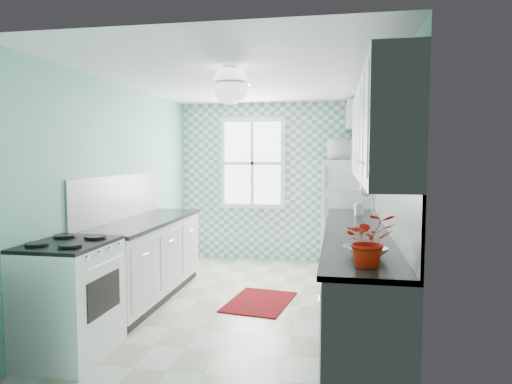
% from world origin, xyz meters
% --- Properties ---
extents(floor, '(3.00, 4.40, 0.02)m').
position_xyz_m(floor, '(0.00, 0.00, -0.01)').
color(floor, silver).
rests_on(floor, ground).
extents(ceiling, '(3.00, 4.40, 0.02)m').
position_xyz_m(ceiling, '(0.00, 0.00, 2.51)').
color(ceiling, white).
rests_on(ceiling, wall_back).
extents(wall_back, '(3.00, 0.02, 2.50)m').
position_xyz_m(wall_back, '(0.00, 2.21, 1.25)').
color(wall_back, '#6EB2A4').
rests_on(wall_back, floor).
extents(wall_front, '(3.00, 0.02, 2.50)m').
position_xyz_m(wall_front, '(0.00, -2.21, 1.25)').
color(wall_front, '#6EB2A4').
rests_on(wall_front, floor).
extents(wall_left, '(0.02, 4.40, 2.50)m').
position_xyz_m(wall_left, '(-1.51, 0.00, 1.25)').
color(wall_left, '#6EB2A4').
rests_on(wall_left, floor).
extents(wall_right, '(0.02, 4.40, 2.50)m').
position_xyz_m(wall_right, '(1.51, 0.00, 1.25)').
color(wall_right, '#6EB2A4').
rests_on(wall_right, floor).
extents(accent_wall, '(3.00, 0.01, 2.50)m').
position_xyz_m(accent_wall, '(0.00, 2.19, 1.25)').
color(accent_wall, '#62A28A').
rests_on(accent_wall, wall_back).
extents(window, '(1.04, 0.05, 1.44)m').
position_xyz_m(window, '(-0.35, 2.16, 1.55)').
color(window, white).
rests_on(window, wall_back).
extents(backsplash_right, '(0.02, 3.60, 0.51)m').
position_xyz_m(backsplash_right, '(1.49, -0.40, 1.20)').
color(backsplash_right, white).
rests_on(backsplash_right, wall_right).
extents(backsplash_left, '(0.02, 2.15, 0.51)m').
position_xyz_m(backsplash_left, '(-1.49, -0.07, 1.20)').
color(backsplash_left, white).
rests_on(backsplash_left, wall_left).
extents(upper_cabinets_right, '(0.33, 3.20, 0.90)m').
position_xyz_m(upper_cabinets_right, '(1.33, -0.60, 1.90)').
color(upper_cabinets_right, white).
rests_on(upper_cabinets_right, wall_right).
extents(upper_cabinet_fridge, '(0.40, 0.74, 0.40)m').
position_xyz_m(upper_cabinet_fridge, '(1.30, 1.83, 2.25)').
color(upper_cabinet_fridge, white).
rests_on(upper_cabinet_fridge, wall_right).
extents(ceiling_light, '(0.34, 0.34, 0.35)m').
position_xyz_m(ceiling_light, '(0.00, -0.80, 2.32)').
color(ceiling_light, silver).
rests_on(ceiling_light, ceiling).
extents(base_cabinets_right, '(0.60, 3.60, 0.90)m').
position_xyz_m(base_cabinets_right, '(1.20, -0.40, 0.45)').
color(base_cabinets_right, white).
rests_on(base_cabinets_right, floor).
extents(countertop_right, '(0.63, 3.60, 0.04)m').
position_xyz_m(countertop_right, '(1.19, -0.40, 0.92)').
color(countertop_right, black).
rests_on(countertop_right, base_cabinets_right).
extents(base_cabinets_left, '(0.60, 2.15, 0.90)m').
position_xyz_m(base_cabinets_left, '(-1.20, -0.07, 0.45)').
color(base_cabinets_left, white).
rests_on(base_cabinets_left, floor).
extents(countertop_left, '(0.63, 2.15, 0.04)m').
position_xyz_m(countertop_left, '(-1.19, -0.07, 0.92)').
color(countertop_left, black).
rests_on(countertop_left, base_cabinets_left).
extents(fridge, '(0.70, 0.70, 1.61)m').
position_xyz_m(fridge, '(1.11, 1.83, 0.81)').
color(fridge, white).
rests_on(fridge, floor).
extents(stove, '(0.63, 0.79, 0.95)m').
position_xyz_m(stove, '(-1.20, -1.59, 0.50)').
color(stove, white).
rests_on(stove, floor).
extents(sink, '(0.57, 0.48, 0.53)m').
position_xyz_m(sink, '(1.20, 0.63, 0.93)').
color(sink, silver).
rests_on(sink, countertop_right).
extents(rug, '(0.79, 1.02, 0.02)m').
position_xyz_m(rug, '(0.13, 0.04, 0.01)').
color(rug, maroon).
rests_on(rug, floor).
extents(dish_towel, '(0.07, 0.25, 0.38)m').
position_xyz_m(dish_towel, '(0.89, 0.25, 0.48)').
color(dish_towel, teal).
rests_on(dish_towel, base_cabinets_right).
extents(fruit_bowl, '(0.39, 0.39, 0.07)m').
position_xyz_m(fruit_bowl, '(1.20, -1.59, 0.98)').
color(fruit_bowl, white).
rests_on(fruit_bowl, countertop_right).
extents(potted_plant, '(0.38, 0.34, 0.36)m').
position_xyz_m(potted_plant, '(1.20, -1.91, 1.12)').
color(potted_plant, '#A6251F').
rests_on(potted_plant, countertop_right).
extents(soap_bottle, '(0.12, 0.12, 0.22)m').
position_xyz_m(soap_bottle, '(1.25, 0.72, 1.05)').
color(soap_bottle, '#97B3D0').
rests_on(soap_bottle, countertop_right).
extents(microwave, '(0.56, 0.40, 0.30)m').
position_xyz_m(microwave, '(1.11, 1.83, 1.76)').
color(microwave, white).
rests_on(microwave, fridge).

